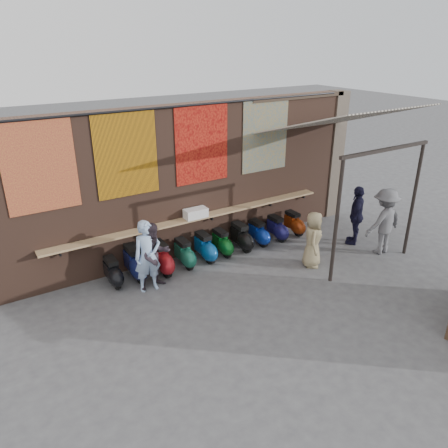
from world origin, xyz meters
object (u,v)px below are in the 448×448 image
scooter_stool_8 (277,228)px  scooter_stool_0 (113,272)px  shopper_grey (384,221)px  shopper_tan (313,240)px  shelf_box (196,213)px  scooter_stool_1 (135,263)px  scooter_stool_7 (258,233)px  scooter_stool_6 (241,237)px  scooter_stool_9 (294,223)px  diner_right (155,256)px  scooter_stool_4 (205,247)px  shopper_navy (356,215)px  diner_left (148,256)px  scooter_stool_3 (184,254)px  scooter_stool_5 (222,243)px  scooter_stool_2 (161,258)px

scooter_stool_8 → scooter_stool_0: bearing=179.6°
shopper_grey → shopper_tan: shopper_grey is taller
shelf_box → scooter_stool_8: size_ratio=0.84×
shelf_box → scooter_stool_1: bearing=-172.2°
scooter_stool_0 → scooter_stool_7: size_ratio=0.99×
scooter_stool_0 → scooter_stool_6: bearing=-0.6°
scooter_stool_9 → diner_right: bearing=-172.8°
scooter_stool_7 → scooter_stool_9: scooter_stool_7 is taller
shelf_box → scooter_stool_1: (-1.85, -0.25, -0.84)m
diner_right → shopper_grey: 6.20m
scooter_stool_4 → shopper_navy: shopper_navy is taller
shopper_tan → scooter_stool_1: bearing=108.0°
scooter_stool_4 → scooter_stool_1: bearing=177.5°
shopper_tan → scooter_stool_4: bearing=93.6°
scooter_stool_1 → shopper_grey: (6.25, -2.24, 0.51)m
scooter_stool_6 → diner_right: 2.90m
scooter_stool_4 → scooter_stool_7: scooter_stool_4 is taller
scooter_stool_6 → diner_left: bearing=-169.0°
scooter_stool_3 → scooter_stool_5: scooter_stool_3 is taller
scooter_stool_3 → scooter_stool_1: bearing=175.8°
shopper_grey → scooter_stool_5: bearing=-29.3°
shopper_navy → shopper_tan: (-1.98, -0.38, -0.11)m
scooter_stool_2 → scooter_stool_4: 1.26m
scooter_stool_1 → shopper_tan: size_ratio=0.58×
scooter_stool_9 → scooter_stool_0: bearing=-180.0°
scooter_stool_8 → scooter_stool_4: bearing=-179.5°
scooter_stool_2 → shelf_box: bearing=16.3°
scooter_stool_0 → scooter_stool_1: (0.58, 0.03, 0.07)m
shopper_navy → scooter_stool_4: bearing=-54.3°
scooter_stool_9 → scooter_stool_3: bearing=-178.9°
diner_right → scooter_stool_6: bearing=7.3°
scooter_stool_6 → diner_right: size_ratio=0.49×
scooter_stool_2 → scooter_stool_7: scooter_stool_2 is taller
scooter_stool_6 → scooter_stool_1: bearing=178.8°
shelf_box → diner_left: diner_left is taller
scooter_stool_5 → shopper_tan: size_ratio=0.49×
diner_right → shopper_tan: (3.84, -1.18, -0.07)m
scooter_stool_6 → shopper_tan: shopper_tan is taller
scooter_stool_4 → shopper_tan: shopper_tan is taller
scooter_stool_9 → diner_right: diner_right is taller
shopper_tan → scooter_stool_2: bearing=105.4°
shelf_box → scooter_stool_8: shelf_box is taller
diner_right → scooter_stool_9: bearing=3.3°
shopper_tan → diner_right: bearing=114.6°
scooter_stool_3 → scooter_stool_0: bearing=178.0°
scooter_stool_0 → shopper_grey: 7.20m
shelf_box → scooter_stool_7: 2.07m
scooter_stool_0 → scooter_stool_1: scooter_stool_1 is taller
diner_left → shopper_grey: shopper_grey is taller
scooter_stool_2 → scooter_stool_1: bearing=171.6°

